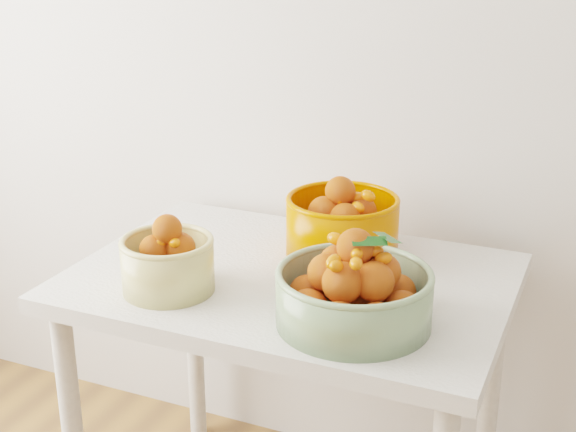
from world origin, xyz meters
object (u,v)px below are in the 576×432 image
Objects in this scene: bowl_cream at (168,262)px; bowl_orange at (342,224)px; bowl_green at (354,292)px; table at (291,311)px.

bowl_orange is (0.28, 0.35, 0.01)m from bowl_cream.
bowl_cream is 0.43m from bowl_green.
bowl_cream is 0.63× the size of bowl_orange.
table is at bearing 40.01° from bowl_cream.
bowl_orange is (-0.14, 0.34, 0.01)m from bowl_green.
bowl_orange is at bearing 67.57° from table.
bowl_green reaches higher than table.
bowl_orange is (0.07, 0.16, 0.17)m from table.
bowl_cream reaches higher than table.
table is 2.76× the size of bowl_orange.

